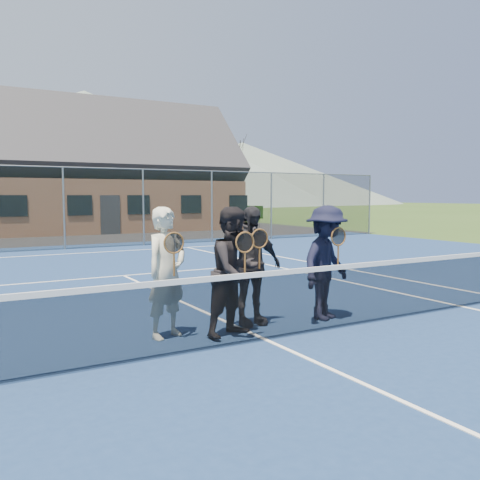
{
  "coord_description": "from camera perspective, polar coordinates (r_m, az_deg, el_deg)",
  "views": [
    {
      "loc": [
        -3.66,
        -5.63,
        1.97
      ],
      "look_at": [
        0.45,
        1.5,
        1.25
      ],
      "focal_mm": 38.0,
      "sensor_mm": 36.0,
      "label": 1
    }
  ],
  "objects": [
    {
      "name": "ground",
      "position": [
        25.97,
        -21.78,
        0.29
      ],
      "size": [
        220.0,
        220.0,
        0.0
      ],
      "primitive_type": "plane",
      "color": "#2B4418",
      "rests_on": "ground"
    },
    {
      "name": "court_surface",
      "position": [
        7.0,
        2.99,
        -11.28
      ],
      "size": [
        30.0,
        30.0,
        0.02
      ],
      "primitive_type": "cube",
      "color": "navy",
      "rests_on": "ground"
    },
    {
      "name": "hedge_row",
      "position": [
        37.84,
        -24.42,
        2.4
      ],
      "size": [
        40.0,
        1.2,
        1.1
      ],
      "primitive_type": "cube",
      "color": "black",
      "rests_on": "ground"
    },
    {
      "name": "hill_centre",
      "position": [
        103.77,
        -16.93,
        9.78
      ],
      "size": [
        120.0,
        120.0,
        22.0
      ],
      "primitive_type": "cone",
      "color": "slate",
      "rests_on": "ground"
    },
    {
      "name": "hill_east",
      "position": [
        116.59,
        0.27,
        7.47
      ],
      "size": [
        90.0,
        90.0,
        14.0
      ],
      "primitive_type": "cone",
      "color": "#56685F",
      "rests_on": "ground"
    },
    {
      "name": "court_markings",
      "position": [
        6.99,
        2.99,
        -11.16
      ],
      "size": [
        11.03,
        23.83,
        0.01
      ],
      "color": "white",
      "rests_on": "court_surface"
    },
    {
      "name": "tennis_net",
      "position": [
        6.87,
        3.01,
        -7.03
      ],
      "size": [
        11.68,
        0.08,
        1.1
      ],
      "color": "slate",
      "rests_on": "ground"
    },
    {
      "name": "perimeter_fence",
      "position": [
        19.48,
        -19.17,
        3.41
      ],
      "size": [
        30.07,
        0.07,
        3.02
      ],
      "color": "slate",
      "rests_on": "ground"
    },
    {
      "name": "clubhouse",
      "position": [
        30.67,
        -15.62,
        8.59
      ],
      "size": [
        15.6,
        8.2,
        7.7
      ],
      "color": "#9E6B4C",
      "rests_on": "ground"
    },
    {
      "name": "tree_c",
      "position": [
        39.23,
        -21.9,
        10.23
      ],
      "size": [
        3.2,
        3.2,
        7.77
      ],
      "color": "#362313",
      "rests_on": "ground"
    },
    {
      "name": "tree_d",
      "position": [
        41.86,
        -8.0,
        10.19
      ],
      "size": [
        3.2,
        3.2,
        7.77
      ],
      "color": "#382314",
      "rests_on": "ground"
    },
    {
      "name": "tree_e",
      "position": [
        44.45,
        -0.7,
        9.93
      ],
      "size": [
        3.2,
        3.2,
        7.77
      ],
      "color": "#342113",
      "rests_on": "ground"
    },
    {
      "name": "player_a",
      "position": [
        7.03,
        -8.24,
        -3.63
      ],
      "size": [
        0.77,
        0.64,
        1.8
      ],
      "color": "beige",
      "rests_on": "court_surface"
    },
    {
      "name": "player_b",
      "position": [
        7.05,
        -0.57,
        -3.56
      ],
      "size": [
        1.04,
        0.92,
        1.8
      ],
      "color": "black",
      "rests_on": "court_surface"
    },
    {
      "name": "player_c",
      "position": [
        7.63,
        1.12,
        -2.9
      ],
      "size": [
        1.06,
        0.51,
        1.8
      ],
      "color": "black",
      "rests_on": "court_surface"
    },
    {
      "name": "player_d",
      "position": [
        8.1,
        9.69,
        -2.52
      ],
      "size": [
        1.33,
        1.07,
        1.8
      ],
      "color": "black",
      "rests_on": "court_surface"
    }
  ]
}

